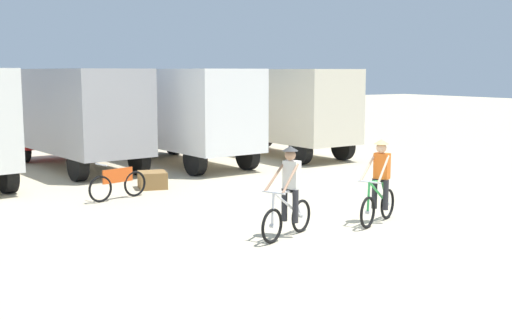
# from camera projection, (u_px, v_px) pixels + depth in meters

# --- Properties ---
(ground_plane) EXTENTS (120.00, 120.00, 0.00)m
(ground_plane) POSITION_uv_depth(u_px,v_px,m) (352.00, 237.00, 12.67)
(ground_plane) COLOR beige
(box_truck_grey_hauler) EXTENTS (3.13, 6.98, 3.35)m
(box_truck_grey_hauler) POSITION_uv_depth(u_px,v_px,m) (78.00, 113.00, 21.24)
(box_truck_grey_hauler) COLOR #9E9EA3
(box_truck_grey_hauler) RESTS_ON ground
(box_truck_avon_van) EXTENTS (2.96, 6.93, 3.35)m
(box_truck_avon_van) POSITION_uv_depth(u_px,v_px,m) (186.00, 112.00, 22.28)
(box_truck_avon_van) COLOR white
(box_truck_avon_van) RESTS_ON ground
(box_truck_cream_rv) EXTENTS (2.84, 6.90, 3.35)m
(box_truck_cream_rv) POSITION_uv_depth(u_px,v_px,m) (284.00, 108.00, 24.68)
(box_truck_cream_rv) COLOR beige
(box_truck_cream_rv) RESTS_ON ground
(cyclist_orange_shirt) EXTENTS (1.62, 0.80, 1.82)m
(cyclist_orange_shirt) POSITION_uv_depth(u_px,v_px,m) (289.00, 195.00, 12.53)
(cyclist_orange_shirt) COLOR black
(cyclist_orange_shirt) RESTS_ON ground
(cyclist_cowboy_hat) EXTENTS (1.60, 0.82, 1.82)m
(cyclist_cowboy_hat) POSITION_uv_depth(u_px,v_px,m) (380.00, 185.00, 13.70)
(cyclist_cowboy_hat) COLOR black
(cyclist_cowboy_hat) RESTS_ON ground
(bicycle_spare) EXTENTS (1.69, 0.63, 0.97)m
(bicycle_spare) POSITION_uv_depth(u_px,v_px,m) (118.00, 184.00, 16.33)
(bicycle_spare) COLOR black
(bicycle_spare) RESTS_ON ground
(supply_crate) EXTENTS (0.93, 0.94, 0.47)m
(supply_crate) POSITION_uv_depth(u_px,v_px,m) (152.00, 180.00, 17.92)
(supply_crate) COLOR olive
(supply_crate) RESTS_ON ground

